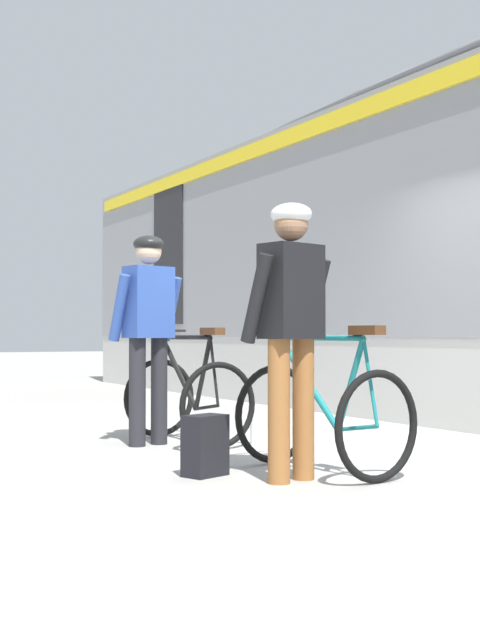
# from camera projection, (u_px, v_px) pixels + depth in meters

# --- Properties ---
(ground_plane) EXTENTS (80.00, 80.00, 0.00)m
(ground_plane) POSITION_uv_depth(u_px,v_px,m) (360.00, 449.00, 6.83)
(ground_plane) COLOR #A09E99
(cyclist_near_in_blue) EXTENTS (0.65, 0.38, 1.76)m
(cyclist_near_in_blue) POSITION_uv_depth(u_px,v_px,m) (148.00, 320.00, 7.06)
(cyclist_near_in_blue) COLOR #232328
(cyclist_near_in_blue) RESTS_ON ground
(cyclist_far_in_dark) EXTENTS (0.65, 0.39, 1.76)m
(cyclist_far_in_dark) POSITION_uv_depth(u_px,v_px,m) (291.00, 315.00, 5.32)
(cyclist_far_in_dark) COLOR #935B2D
(cyclist_far_in_dark) RESTS_ON ground
(bicycle_near_black) EXTENTS (0.78, 1.11, 0.99)m
(bicycle_near_black) POSITION_uv_depth(u_px,v_px,m) (187.00, 396.00, 7.19)
(bicycle_near_black) COLOR black
(bicycle_near_black) RESTS_ON ground
(bicycle_far_teal) EXTENTS (0.83, 1.15, 0.99)m
(bicycle_far_teal) POSITION_uv_depth(u_px,v_px,m) (323.00, 413.00, 5.64)
(bicycle_far_teal) COLOR black
(bicycle_far_teal) RESTS_ON ground
(backpack_on_platform) EXTENTS (0.32, 0.26, 0.40)m
(backpack_on_platform) POSITION_uv_depth(u_px,v_px,m) (205.00, 445.00, 5.50)
(backpack_on_platform) COLOR black
(backpack_on_platform) RESTS_ON ground
(water_bottle_near_the_bikes) EXTENTS (0.07, 0.07, 0.22)m
(water_bottle_near_the_bikes) POSITION_uv_depth(u_px,v_px,m) (254.00, 432.00, 7.07)
(water_bottle_near_the_bikes) COLOR silver
(water_bottle_near_the_bikes) RESTS_ON ground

